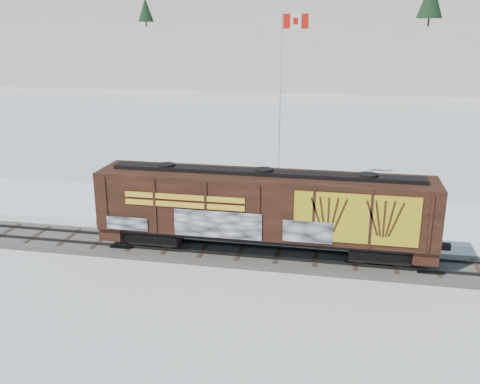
% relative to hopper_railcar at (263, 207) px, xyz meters
% --- Properties ---
extents(ground, '(500.00, 500.00, 0.00)m').
position_rel_hopper_railcar_xyz_m(ground, '(-3.20, 0.01, -2.86)').
color(ground, white).
rests_on(ground, ground).
extents(rail_track, '(50.00, 3.40, 0.43)m').
position_rel_hopper_railcar_xyz_m(rail_track, '(-3.20, 0.01, -2.71)').
color(rail_track, '#59544C').
rests_on(rail_track, ground).
extents(parking_strip, '(40.00, 8.00, 0.03)m').
position_rel_hopper_railcar_xyz_m(parking_strip, '(-3.20, 7.51, -2.84)').
color(parking_strip, white).
rests_on(parking_strip, ground).
extents(hillside, '(360.00, 110.00, 93.00)m').
position_rel_hopper_railcar_xyz_m(hillside, '(-3.26, 139.80, 11.52)').
color(hillside, white).
rests_on(hillside, ground).
extents(hopper_railcar, '(17.31, 3.06, 4.35)m').
position_rel_hopper_railcar_xyz_m(hopper_railcar, '(0.00, 0.00, 0.00)').
color(hopper_railcar, black).
rests_on(hopper_railcar, rail_track).
extents(flagpole, '(2.30, 0.90, 12.87)m').
position_rel_hopper_railcar_xyz_m(flagpole, '(-0.70, 12.56, 2.00)').
color(flagpole, silver).
rests_on(flagpole, ground).
extents(car_silver, '(4.29, 2.06, 1.41)m').
position_rel_hopper_railcar_xyz_m(car_silver, '(-6.26, 8.00, -2.12)').
color(car_silver, '#B3B5BB').
rests_on(car_silver, parking_strip).
extents(car_white, '(4.58, 1.86, 1.48)m').
position_rel_hopper_railcar_xyz_m(car_white, '(-1.16, 7.35, -2.09)').
color(car_white, silver).
rests_on(car_white, parking_strip).
extents(car_dark, '(5.60, 3.70, 1.51)m').
position_rel_hopper_railcar_xyz_m(car_dark, '(0.23, 6.93, -2.07)').
color(car_dark, black).
rests_on(car_dark, parking_strip).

